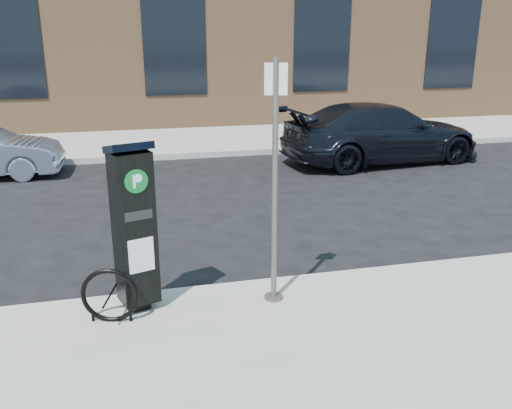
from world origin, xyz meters
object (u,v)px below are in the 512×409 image
object	(u,v)px
parking_kiosk	(134,226)
bike_rack	(110,296)
car_dark	(381,133)
sign_pole	(275,187)

from	to	relation	value
parking_kiosk	bike_rack	xyz separation A→B (m)	(-0.31, -0.25, -0.70)
bike_rack	car_dark	distance (m)	9.73
bike_rack	car_dark	xyz separation A→B (m)	(6.68, 7.07, 0.29)
car_dark	sign_pole	bearing A→B (deg)	139.20
sign_pole	bike_rack	bearing A→B (deg)	-161.98
parking_kiosk	sign_pole	bearing A→B (deg)	-23.37
parking_kiosk	sign_pole	distance (m)	1.63
sign_pole	parking_kiosk	bearing A→B (deg)	-170.47
parking_kiosk	car_dark	world-z (taller)	parking_kiosk
parking_kiosk	bike_rack	world-z (taller)	parking_kiosk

